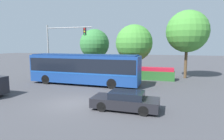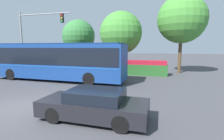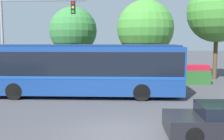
% 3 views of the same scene
% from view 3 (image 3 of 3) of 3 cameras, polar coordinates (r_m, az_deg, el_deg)
% --- Properties ---
extents(ground_plane, '(140.00, 140.00, 0.00)m').
position_cam_3_polar(ground_plane, '(10.11, 1.32, -13.68)').
color(ground_plane, '#444449').
extents(city_bus, '(11.89, 2.73, 3.20)m').
position_cam_3_polar(city_bus, '(16.04, -6.02, 0.62)').
color(city_bus, navy).
rests_on(city_bus, ground).
extents(traffic_light_pole, '(6.14, 0.24, 6.65)m').
position_cam_3_polar(traffic_light_pole, '(19.85, -18.78, 9.06)').
color(traffic_light_pole, gray).
rests_on(traffic_light_pole, ground).
extents(flowering_hedge, '(7.90, 1.15, 1.50)m').
position_cam_3_polar(flowering_hedge, '(21.06, 10.34, -0.94)').
color(flowering_hedge, '#286028').
rests_on(flowering_hedge, ground).
extents(street_tree_left, '(4.37, 4.37, 6.51)m').
position_cam_3_polar(street_tree_left, '(24.51, -8.53, 8.56)').
color(street_tree_left, brown).
rests_on(street_tree_left, ground).
extents(street_tree_centre, '(4.64, 4.64, 6.74)m').
position_cam_3_polar(street_tree_centre, '(21.75, 7.31, 9.05)').
color(street_tree_centre, brown).
rests_on(street_tree_centre, ground).
extents(street_tree_right, '(5.16, 5.16, 8.42)m').
position_cam_3_polar(street_tree_right, '(24.74, 22.15, 11.62)').
color(street_tree_right, brown).
rests_on(street_tree_right, ground).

